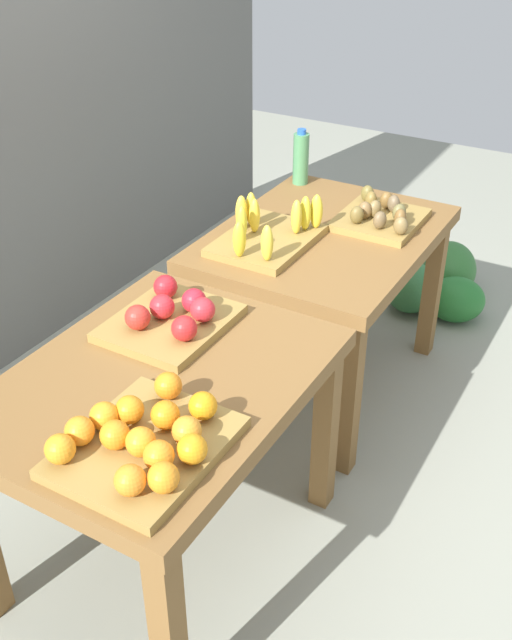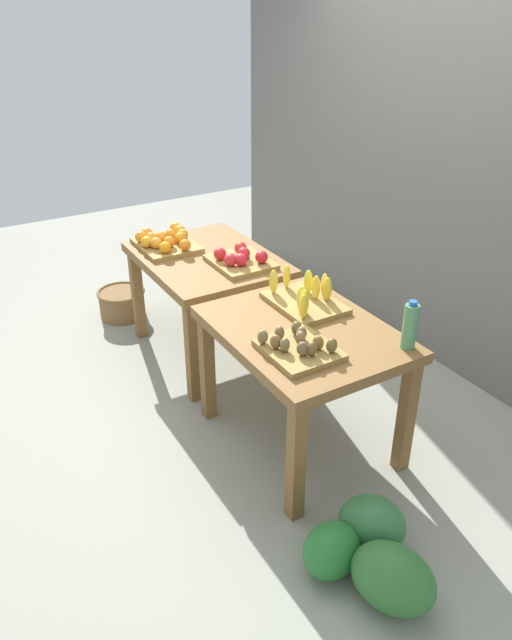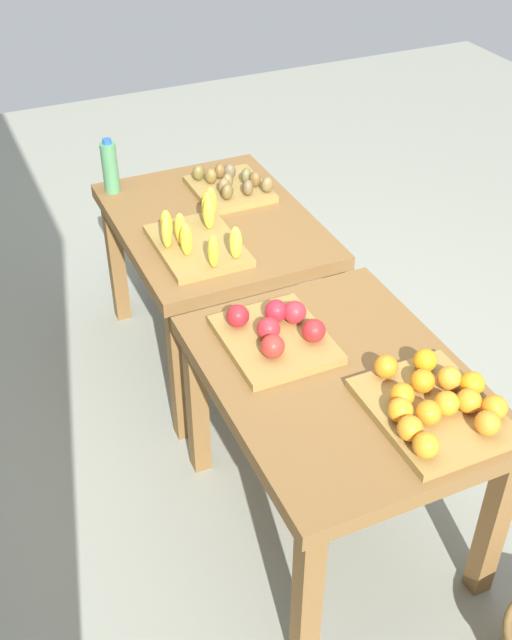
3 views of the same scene
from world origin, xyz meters
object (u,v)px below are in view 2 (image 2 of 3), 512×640
apple_bin (240,259)px  banana_crate (305,298)px  display_table_left (207,271)px  wicker_basket (122,303)px  kiwi_bin (298,346)px  watermelon_pile (371,553)px  display_table_right (303,346)px  water_bottle (410,326)px  orange_bin (166,241)px

apple_bin → banana_crate: banana_crate is taller
display_table_left → wicker_basket: (-0.83, -0.35, -0.51)m
banana_crate → kiwi_bin: bearing=-38.1°
watermelon_pile → wicker_basket: bearing=-177.9°
display_table_right → water_bottle: water_bottle is taller
display_table_left → wicker_basket: display_table_left is taller
banana_crate → wicker_basket: bearing=-164.1°
display_table_left → display_table_right: 1.12m
kiwi_bin → water_bottle: size_ratio=1.43×
banana_crate → wicker_basket: size_ratio=1.21×
wicker_basket → kiwi_bin: bearing=5.1°
display_table_left → orange_bin: orange_bin is taller
display_table_left → display_table_right: bearing=0.0°
display_table_right → orange_bin: (-1.40, -0.17, 0.15)m
banana_crate → watermelon_pile: bearing=-19.5°
display_table_left → water_bottle: bearing=11.9°
display_table_right → kiwi_bin: kiwi_bin is taller
water_bottle → watermelon_pile: bearing=-49.2°
display_table_right → kiwi_bin: 0.28m
display_table_left → watermelon_pile: display_table_left is taller
display_table_left → watermelon_pile: (2.03, -0.25, -0.49)m
orange_bin → kiwi_bin: 1.58m
banana_crate → kiwi_bin: banana_crate is taller
display_table_left → wicker_basket: size_ratio=2.81×
orange_bin → display_table_left: bearing=31.1°
orange_bin → banana_crate: bearing=14.8°
display_table_right → kiwi_bin: size_ratio=2.89×
display_table_left → banana_crate: bearing=9.1°
display_table_right → wicker_basket: (-1.95, -0.35, -0.51)m
kiwi_bin → watermelon_pile: kiwi_bin is taller
kiwi_bin → wicker_basket: bearing=-174.9°
display_table_left → watermelon_pile: bearing=-7.0°
banana_crate → watermelon_pile: banana_crate is taller
display_table_right → orange_bin: orange_bin is taller
display_table_right → kiwi_bin: bearing=-40.8°
kiwi_bin → orange_bin: bearing=-179.7°
display_table_left → apple_bin: bearing=25.9°
kiwi_bin → watermelon_pile: (0.72, -0.09, -0.63)m
display_table_left → apple_bin: size_ratio=2.60×
display_table_right → apple_bin: 0.90m
display_table_left → apple_bin: apple_bin is taller
apple_bin → water_bottle: 1.31m
banana_crate → wicker_basket: 1.93m
water_bottle → wicker_basket: bearing=-164.1°
apple_bin → banana_crate: size_ratio=0.90×
display_table_left → orange_bin: bearing=-148.9°
apple_bin → kiwi_bin: apple_bin is taller
display_table_right → water_bottle: 0.57m
orange_bin → wicker_basket: size_ratio=1.19×
display_table_right → banana_crate: bearing=144.6°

